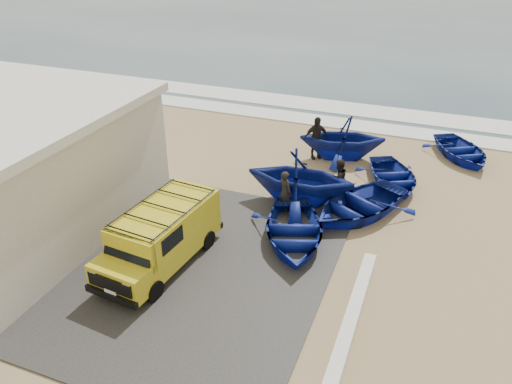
% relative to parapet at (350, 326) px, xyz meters
% --- Properties ---
extents(ground, '(160.00, 160.00, 0.00)m').
position_rel_parapet_xyz_m(ground, '(-5.00, 3.00, -0.28)').
color(ground, tan).
extents(slab, '(12.00, 10.00, 0.05)m').
position_rel_parapet_xyz_m(slab, '(-7.00, 1.00, -0.25)').
color(slab, '#3A3835').
rests_on(slab, ground).
extents(ocean, '(180.00, 88.00, 0.01)m').
position_rel_parapet_xyz_m(ocean, '(-5.00, 59.00, -0.27)').
color(ocean, '#385166').
rests_on(ocean, ground).
extents(surf_line, '(180.00, 1.60, 0.06)m').
position_rel_parapet_xyz_m(surf_line, '(-5.00, 15.00, -0.25)').
color(surf_line, white).
rests_on(surf_line, ground).
extents(surf_wash, '(180.00, 2.20, 0.04)m').
position_rel_parapet_xyz_m(surf_wash, '(-5.00, 17.50, -0.26)').
color(surf_wash, white).
rests_on(surf_wash, ground).
extents(parapet, '(0.35, 6.00, 0.55)m').
position_rel_parapet_xyz_m(parapet, '(0.00, 0.00, 0.00)').
color(parapet, silver).
rests_on(parapet, ground).
extents(van, '(2.22, 4.69, 1.95)m').
position_rel_parapet_xyz_m(van, '(-6.11, 0.97, 0.77)').
color(van, yellow).
rests_on(van, ground).
extents(boat_near_left, '(4.15, 4.86, 0.85)m').
position_rel_parapet_xyz_m(boat_near_left, '(-2.66, 3.56, 0.15)').
color(boat_near_left, navy).
rests_on(boat_near_left, ground).
extents(boat_near_right, '(4.76, 5.21, 0.88)m').
position_rel_parapet_xyz_m(boat_near_right, '(-0.96, 6.12, 0.17)').
color(boat_near_right, navy).
rests_on(boat_near_right, ground).
extents(boat_mid_left, '(4.26, 3.74, 2.14)m').
position_rel_parapet_xyz_m(boat_mid_left, '(-3.25, 6.22, 0.80)').
color(boat_mid_left, navy).
rests_on(boat_mid_left, ground).
extents(boat_mid_right, '(3.83, 4.28, 0.73)m').
position_rel_parapet_xyz_m(boat_mid_right, '(-0.11, 9.00, 0.09)').
color(boat_mid_right, navy).
rests_on(boat_mid_right, ground).
extents(boat_far_left, '(4.54, 4.19, 1.99)m').
position_rel_parapet_xyz_m(boat_far_left, '(-2.64, 10.76, 0.72)').
color(boat_far_left, navy).
rests_on(boat_far_left, ground).
extents(boat_far_right, '(4.07, 4.47, 0.76)m').
position_rel_parapet_xyz_m(boat_far_right, '(2.42, 12.67, 0.10)').
color(boat_far_right, navy).
rests_on(boat_far_right, ground).
extents(fisherman_front, '(0.71, 0.65, 1.63)m').
position_rel_parapet_xyz_m(fisherman_front, '(-3.56, 5.38, 0.54)').
color(fisherman_front, black).
rests_on(fisherman_front, ground).
extents(fisherman_middle, '(0.97, 1.01, 1.63)m').
position_rel_parapet_xyz_m(fisherman_middle, '(-1.97, 7.02, 0.54)').
color(fisherman_middle, black).
rests_on(fisherman_middle, ground).
extents(fisherman_back, '(1.21, 1.06, 1.95)m').
position_rel_parapet_xyz_m(fisherman_back, '(-3.74, 10.35, 0.70)').
color(fisherman_back, black).
rests_on(fisherman_back, ground).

